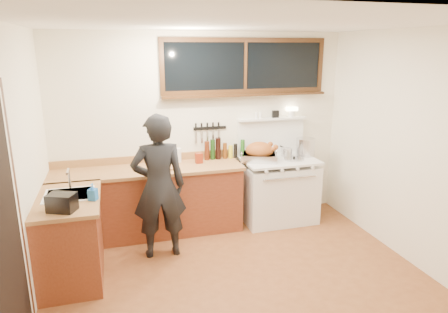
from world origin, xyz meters
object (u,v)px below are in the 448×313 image
object	(u,v)px
cutting_board	(160,164)
roast_turkey	(260,153)
vintage_stove	(278,188)
man	(159,187)

from	to	relation	value
cutting_board	roast_turkey	world-z (taller)	roast_turkey
vintage_stove	cutting_board	size ratio (longest dim) A/B	3.36
man	cutting_board	distance (m)	0.57
vintage_stove	cutting_board	world-z (taller)	vintage_stove
cutting_board	roast_turkey	xyz separation A→B (m)	(1.35, 0.00, 0.05)
cutting_board	roast_turkey	bearing A→B (deg)	0.20
cutting_board	man	bearing A→B (deg)	-98.94
man	roast_turkey	distance (m)	1.55
vintage_stove	cutting_board	bearing A→B (deg)	-179.55
vintage_stove	roast_turkey	bearing A→B (deg)	-178.40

